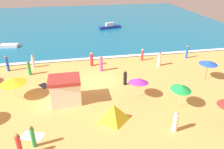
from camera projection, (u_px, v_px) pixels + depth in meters
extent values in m
plane|color=#E0A856|center=(98.00, 81.00, 23.53)|extent=(60.00, 60.00, 0.00)
cube|color=#146B93|center=(81.00, 22.00, 48.17)|extent=(60.00, 44.00, 0.10)
cube|color=white|center=(92.00, 58.00, 29.04)|extent=(57.00, 0.70, 0.01)
cube|color=white|center=(65.00, 92.00, 19.42)|extent=(2.67, 2.21, 2.10)
cube|color=#A5332D|center=(64.00, 80.00, 18.89)|extent=(2.74, 2.20, 0.32)
cylinder|color=#4C3823|center=(207.00, 70.00, 23.50)|extent=(0.05, 0.05, 2.10)
cone|color=blue|center=(209.00, 62.00, 23.10)|extent=(2.72, 2.72, 0.41)
cylinder|color=silver|center=(15.00, 89.00, 20.08)|extent=(0.05, 0.05, 1.87)
cone|color=yellow|center=(13.00, 81.00, 19.73)|extent=(3.14, 3.14, 0.48)
cylinder|color=silver|center=(180.00, 96.00, 18.75)|extent=(0.05, 0.05, 2.13)
cone|color=green|center=(181.00, 87.00, 18.36)|extent=(2.32, 2.34, 0.61)
cylinder|color=silver|center=(138.00, 88.00, 20.32)|extent=(0.05, 0.05, 1.87)
cone|color=#B733C6|center=(139.00, 80.00, 19.97)|extent=(2.43, 2.45, 0.61)
pyramid|color=yellow|center=(114.00, 113.00, 17.16)|extent=(2.05, 1.88, 1.50)
cylinder|color=green|center=(33.00, 138.00, 14.66)|extent=(0.37, 0.37, 1.47)
sphere|color=brown|center=(31.00, 128.00, 14.29)|extent=(0.23, 0.23, 0.23)
cylinder|color=black|center=(125.00, 78.00, 22.50)|extent=(0.48, 0.48, 1.40)
sphere|color=#9E6B47|center=(125.00, 71.00, 22.15)|extent=(0.23, 0.23, 0.23)
cylinder|color=white|center=(159.00, 60.00, 26.83)|extent=(0.41, 0.41, 1.56)
sphere|color=brown|center=(160.00, 53.00, 26.43)|extent=(0.27, 0.27, 0.27)
cylinder|color=white|center=(175.00, 123.00, 16.07)|extent=(0.45, 0.45, 1.50)
sphere|color=#DBA884|center=(177.00, 113.00, 15.69)|extent=(0.23, 0.23, 0.23)
cylinder|color=red|center=(19.00, 147.00, 13.85)|extent=(0.44, 0.44, 1.60)
sphere|color=#9E6B47|center=(17.00, 136.00, 13.44)|extent=(0.25, 0.25, 0.25)
cylinder|color=blue|center=(7.00, 64.00, 25.42)|extent=(0.44, 0.44, 1.65)
sphere|color=#9E6B47|center=(6.00, 57.00, 25.00)|extent=(0.28, 0.28, 0.28)
cylinder|color=green|center=(29.00, 69.00, 24.56)|extent=(0.45, 0.45, 1.46)
sphere|color=brown|center=(28.00, 62.00, 24.19)|extent=(0.23, 0.23, 0.23)
cylinder|color=red|center=(142.00, 56.00, 28.36)|extent=(0.32, 0.32, 1.36)
sphere|color=beige|center=(143.00, 50.00, 28.01)|extent=(0.25, 0.25, 0.25)
cylinder|color=blue|center=(187.00, 53.00, 29.09)|extent=(0.40, 0.40, 1.48)
sphere|color=#9E6B47|center=(188.00, 47.00, 28.71)|extent=(0.26, 0.26, 0.26)
cylinder|color=red|center=(92.00, 60.00, 26.80)|extent=(0.52, 0.52, 1.50)
sphere|color=beige|center=(91.00, 53.00, 26.42)|extent=(0.25, 0.25, 0.25)
cylinder|color=white|center=(33.00, 62.00, 26.37)|extent=(0.46, 0.46, 1.37)
sphere|color=#DBA884|center=(32.00, 56.00, 26.02)|extent=(0.26, 0.26, 0.26)
cylinder|color=#D84CA5|center=(101.00, 64.00, 25.43)|extent=(0.41, 0.41, 1.65)
sphere|color=#9E6B47|center=(101.00, 57.00, 25.02)|extent=(0.24, 0.24, 0.24)
cube|color=white|center=(33.00, 136.00, 15.86)|extent=(1.82, 1.44, 0.01)
cube|color=green|center=(113.00, 121.00, 17.35)|extent=(1.30, 0.75, 0.01)
cube|color=black|center=(44.00, 86.00, 22.56)|extent=(1.37, 1.47, 0.01)
cube|color=white|center=(9.00, 46.00, 33.00)|extent=(2.68, 1.52, 0.45)
cube|color=navy|center=(110.00, 27.00, 42.93)|extent=(4.49, 2.04, 0.50)
cube|color=silver|center=(110.00, 24.00, 42.68)|extent=(1.63, 0.96, 0.61)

